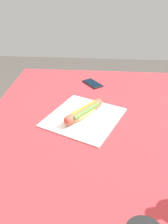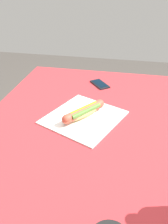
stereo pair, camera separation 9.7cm
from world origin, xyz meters
name	(u,v)px [view 2 (the right image)]	position (x,y,z in m)	size (l,w,h in m)	color
dining_table	(94,150)	(0.00, 0.00, 0.61)	(1.23, 0.97, 0.73)	brown
paper_wrapper	(84,117)	(-0.07, -0.06, 0.73)	(0.30, 0.28, 0.01)	white
hot_dog	(84,112)	(-0.07, -0.06, 0.76)	(0.19, 0.15, 0.05)	#DBB26B
cell_phone	(100,84)	(-0.41, -0.04, 0.73)	(0.13, 0.12, 0.01)	black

